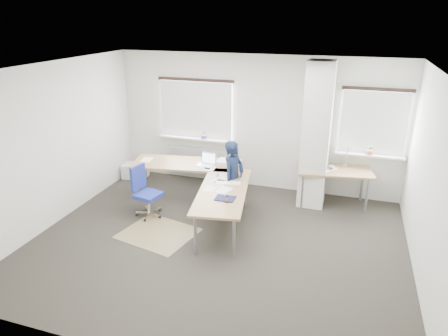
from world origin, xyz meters
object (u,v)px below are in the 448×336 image
(desk_main, at_px, (204,177))
(desk_side, at_px, (334,172))
(task_chair, at_px, (147,202))
(person, at_px, (233,178))

(desk_main, xyz_separation_m, desk_side, (2.31, 1.04, -0.01))
(task_chair, bearing_deg, desk_main, 40.33)
(desk_side, xyz_separation_m, task_chair, (-3.24, -1.55, -0.42))
(desk_side, height_order, person, person)
(desk_main, height_order, person, person)
(task_chair, relative_size, person, 0.68)
(desk_side, relative_size, person, 1.06)
(desk_side, xyz_separation_m, person, (-1.75, -0.98, 0.02))
(desk_main, relative_size, person, 1.97)
(desk_main, bearing_deg, desk_side, 14.61)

